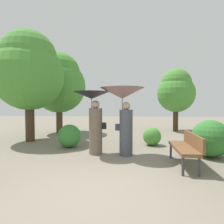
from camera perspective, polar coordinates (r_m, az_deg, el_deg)
ground_plane at (r=3.82m, az=-3.64°, el=-21.93°), size 40.00×40.00×0.00m
person_left at (r=5.98m, az=-5.54°, el=0.27°), size 1.15×1.15×1.96m
person_right at (r=5.79m, az=3.39°, el=2.40°), size 1.34×1.34×2.06m
park_bench at (r=5.22m, az=21.39°, el=-9.48°), size 0.54×1.51×0.83m
tree_near_left at (r=8.79m, az=-23.56°, el=11.37°), size 2.85×2.85×4.60m
tree_mid_left at (r=10.68m, az=-15.57°, el=8.56°), size 2.82×2.82×4.30m
tree_mid_right at (r=11.62m, az=18.57°, el=6.13°), size 2.14×2.14×3.58m
bush_path_right at (r=7.10m, az=-12.60°, el=-7.00°), size 0.83×0.83×0.83m
bush_behind_bench at (r=7.44m, az=11.86°, el=-7.13°), size 0.68×0.68×0.68m
bush_far_side at (r=6.42m, az=27.34°, el=-7.02°), size 1.10×1.10×1.10m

